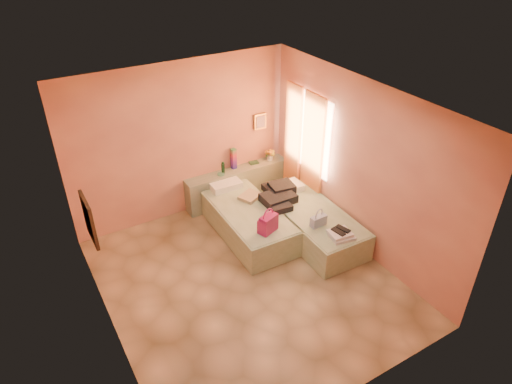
{
  "coord_description": "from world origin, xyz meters",
  "views": [
    {
      "loc": [
        -2.53,
        -4.5,
        4.81
      ],
      "look_at": [
        0.65,
        0.85,
        0.93
      ],
      "focal_mm": 32.0,
      "sensor_mm": 36.0,
      "label": 1
    }
  ],
  "objects_px": {
    "blue_handbag": "(318,221)",
    "flower_vase": "(270,154)",
    "headboard_ledge": "(237,184)",
    "bed_right": "(313,224)",
    "bed_left": "(248,221)",
    "magenta_handbag": "(268,223)",
    "towel_stack": "(342,235)",
    "green_book": "(254,163)",
    "water_bottle": "(223,168)"
  },
  "relations": [
    {
      "from": "bed_left",
      "to": "bed_right",
      "type": "distance_m",
      "value": 1.11
    },
    {
      "from": "headboard_ledge",
      "to": "bed_left",
      "type": "distance_m",
      "value": 1.12
    },
    {
      "from": "headboard_ledge",
      "to": "bed_right",
      "type": "relative_size",
      "value": 1.02
    },
    {
      "from": "headboard_ledge",
      "to": "water_bottle",
      "type": "bearing_deg",
      "value": -179.71
    },
    {
      "from": "magenta_handbag",
      "to": "towel_stack",
      "type": "xyz_separation_m",
      "value": [
        0.89,
        -0.72,
        -0.1
      ]
    },
    {
      "from": "flower_vase",
      "to": "magenta_handbag",
      "type": "relative_size",
      "value": 0.85
    },
    {
      "from": "bed_right",
      "to": "green_book",
      "type": "bearing_deg",
      "value": 95.68
    },
    {
      "from": "flower_vase",
      "to": "green_book",
      "type": "bearing_deg",
      "value": 171.86
    },
    {
      "from": "water_bottle",
      "to": "green_book",
      "type": "bearing_deg",
      "value": 4.14
    },
    {
      "from": "water_bottle",
      "to": "green_book",
      "type": "relative_size",
      "value": 1.29
    },
    {
      "from": "water_bottle",
      "to": "green_book",
      "type": "distance_m",
      "value": 0.69
    },
    {
      "from": "green_book",
      "to": "towel_stack",
      "type": "bearing_deg",
      "value": -79.91
    },
    {
      "from": "flower_vase",
      "to": "towel_stack",
      "type": "distance_m",
      "value": 2.5
    },
    {
      "from": "bed_right",
      "to": "green_book",
      "type": "xyz_separation_m",
      "value": [
        -0.13,
        1.75,
        0.41
      ]
    },
    {
      "from": "bed_right",
      "to": "towel_stack",
      "type": "xyz_separation_m",
      "value": [
        -0.05,
        -0.77,
        0.3
      ]
    },
    {
      "from": "bed_left",
      "to": "headboard_ledge",
      "type": "bearing_deg",
      "value": 71.87
    },
    {
      "from": "headboard_ledge",
      "to": "green_book",
      "type": "xyz_separation_m",
      "value": [
        0.4,
        0.05,
        0.34
      ]
    },
    {
      "from": "towel_stack",
      "to": "bed_right",
      "type": "bearing_deg",
      "value": 86.64
    },
    {
      "from": "bed_right",
      "to": "flower_vase",
      "type": "distance_m",
      "value": 1.79
    },
    {
      "from": "water_bottle",
      "to": "towel_stack",
      "type": "height_order",
      "value": "water_bottle"
    },
    {
      "from": "bed_right",
      "to": "green_book",
      "type": "distance_m",
      "value": 1.8
    },
    {
      "from": "bed_left",
      "to": "magenta_handbag",
      "type": "distance_m",
      "value": 0.81
    },
    {
      "from": "towel_stack",
      "to": "blue_handbag",
      "type": "bearing_deg",
      "value": 104.82
    },
    {
      "from": "water_bottle",
      "to": "blue_handbag",
      "type": "distance_m",
      "value": 2.14
    },
    {
      "from": "bed_left",
      "to": "green_book",
      "type": "bearing_deg",
      "value": 56.38
    },
    {
      "from": "flower_vase",
      "to": "blue_handbag",
      "type": "distance_m",
      "value": 2.08
    },
    {
      "from": "magenta_handbag",
      "to": "towel_stack",
      "type": "bearing_deg",
      "value": -58.43
    },
    {
      "from": "flower_vase",
      "to": "bed_right",
      "type": "bearing_deg",
      "value": -97.15
    },
    {
      "from": "green_book",
      "to": "towel_stack",
      "type": "distance_m",
      "value": 2.53
    },
    {
      "from": "headboard_ledge",
      "to": "bed_left",
      "type": "relative_size",
      "value": 1.02
    },
    {
      "from": "headboard_ledge",
      "to": "bed_right",
      "type": "bearing_deg",
      "value": -72.84
    },
    {
      "from": "blue_handbag",
      "to": "flower_vase",
      "type": "bearing_deg",
      "value": 75.7
    },
    {
      "from": "magenta_handbag",
      "to": "blue_handbag",
      "type": "bearing_deg",
      "value": -39.48
    },
    {
      "from": "bed_right",
      "to": "magenta_handbag",
      "type": "xyz_separation_m",
      "value": [
        -0.93,
        -0.05,
        0.4
      ]
    },
    {
      "from": "magenta_handbag",
      "to": "water_bottle",
      "type": "bearing_deg",
      "value": 66.69
    },
    {
      "from": "headboard_ledge",
      "to": "bed_right",
      "type": "height_order",
      "value": "headboard_ledge"
    },
    {
      "from": "green_book",
      "to": "blue_handbag",
      "type": "relative_size",
      "value": 0.65
    },
    {
      "from": "green_book",
      "to": "water_bottle",
      "type": "bearing_deg",
      "value": -167.63
    },
    {
      "from": "headboard_ledge",
      "to": "green_book",
      "type": "bearing_deg",
      "value": 6.88
    },
    {
      "from": "bed_right",
      "to": "water_bottle",
      "type": "relative_size",
      "value": 8.89
    },
    {
      "from": "bed_right",
      "to": "blue_handbag",
      "type": "relative_size",
      "value": 7.39
    },
    {
      "from": "water_bottle",
      "to": "flower_vase",
      "type": "bearing_deg",
      "value": 0.05
    },
    {
      "from": "bed_right",
      "to": "water_bottle",
      "type": "bearing_deg",
      "value": 117.05
    },
    {
      "from": "headboard_ledge",
      "to": "water_bottle",
      "type": "xyz_separation_m",
      "value": [
        -0.29,
        -0.0,
        0.44
      ]
    },
    {
      "from": "bed_left",
      "to": "magenta_handbag",
      "type": "bearing_deg",
      "value": -91.16
    },
    {
      "from": "green_book",
      "to": "flower_vase",
      "type": "relative_size",
      "value": 0.65
    },
    {
      "from": "green_book",
      "to": "bed_right",
      "type": "bearing_deg",
      "value": -77.61
    },
    {
      "from": "headboard_ledge",
      "to": "flower_vase",
      "type": "xyz_separation_m",
      "value": [
        0.74,
        -0.0,
        0.46
      ]
    },
    {
      "from": "headboard_ledge",
      "to": "magenta_handbag",
      "type": "bearing_deg",
      "value": -103.1
    },
    {
      "from": "bed_left",
      "to": "magenta_handbag",
      "type": "xyz_separation_m",
      "value": [
        -0.03,
        -0.7,
        0.4
      ]
    }
  ]
}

